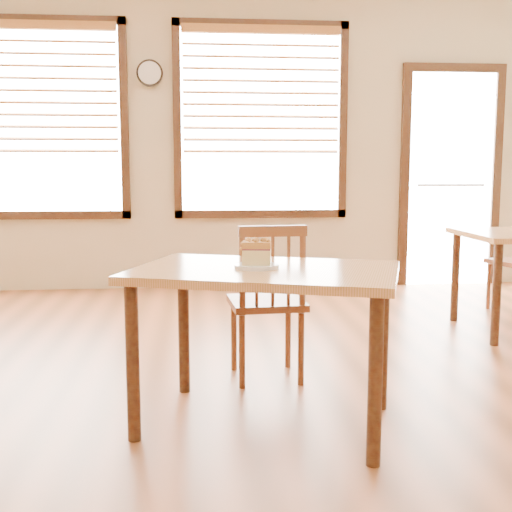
{
  "coord_description": "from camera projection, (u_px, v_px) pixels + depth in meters",
  "views": [
    {
      "loc": [
        -0.35,
        -2.58,
        1.2
      ],
      "look_at": [
        -0.08,
        0.37,
        0.8
      ],
      "focal_mm": 45.0,
      "sensor_mm": 36.0,
      "label": 1
    }
  ],
  "objects": [
    {
      "name": "wall_clock",
      "position": [
        150.0,
        73.0,
        6.29
      ],
      "size": [
        0.26,
        0.05,
        0.26
      ],
      "color": "black",
      "rests_on": "room_shell"
    },
    {
      "name": "cafe_chair_main",
      "position": [
        268.0,
        301.0,
        3.65
      ],
      "size": [
        0.44,
        0.44,
        0.91
      ],
      "rotation": [
        0.0,
        0.0,
        3.22
      ],
      "color": "brown",
      "rests_on": "ground"
    },
    {
      "name": "window_right",
      "position": [
        261.0,
        110.0,
        6.44
      ],
      "size": [
        1.76,
        0.1,
        1.96
      ],
      "color": "white",
      "rests_on": "room_shell"
    },
    {
      "name": "cafe_table_main",
      "position": [
        266.0,
        289.0,
        2.98
      ],
      "size": [
        1.39,
        1.14,
        0.75
      ],
      "rotation": [
        0.0,
        0.0,
        -0.33
      ],
      "color": "tan",
      "rests_on": "ground"
    },
    {
      "name": "window_left",
      "position": [
        37.0,
        108.0,
        6.25
      ],
      "size": [
        1.76,
        0.1,
        1.96
      ],
      "color": "white",
      "rests_on": "room_shell"
    },
    {
      "name": "cake_slice",
      "position": [
        257.0,
        252.0,
        2.96
      ],
      "size": [
        0.15,
        0.12,
        0.12
      ],
      "rotation": [
        0.0,
        0.0,
        -0.14
      ],
      "color": "#F2DB89",
      "rests_on": "plate"
    },
    {
      "name": "ground",
      "position": [
        283.0,
        453.0,
        2.74
      ],
      "size": [
        8.0,
        8.0,
        0.0
      ],
      "primitive_type": "plane",
      "color": "#A0552E"
    },
    {
      "name": "entry_door",
      "position": [
        451.0,
        171.0,
        6.71
      ],
      "size": [
        1.08,
        0.06,
        2.29
      ],
      "color": "white",
      "rests_on": "ground"
    },
    {
      "name": "room_shell",
      "position": [
        285.0,
        7.0,
        2.49
      ],
      "size": [
        8.0,
        8.0,
        8.0
      ],
      "color": "beige",
      "rests_on": "ground"
    },
    {
      "name": "plate",
      "position": [
        257.0,
        266.0,
        2.97
      ],
      "size": [
        0.21,
        0.21,
        0.02
      ],
      "color": "white",
      "rests_on": "cafe_table_main"
    }
  ]
}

